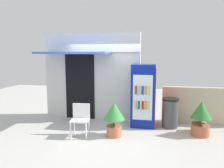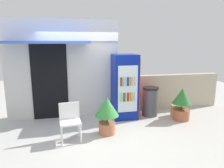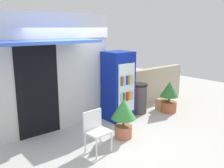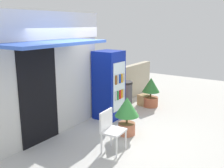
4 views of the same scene
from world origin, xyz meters
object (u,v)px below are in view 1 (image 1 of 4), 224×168
Objects in this scene: trash_bin at (170,113)px; plastic_chair at (80,117)px; potted_plant_near_shop at (114,116)px; potted_plant_curbside at (201,117)px; drink_cooler at (143,95)px; cardboard_box at (199,126)px.

plastic_chair is at bearing -154.92° from trash_bin.
potted_plant_near_shop is 2.33m from potted_plant_curbside.
plastic_chair is at bearing -169.03° from potted_plant_curbside.
plastic_chair is 3.23m from potted_plant_curbside.
drink_cooler is 1.70m from potted_plant_curbside.
plastic_chair is at bearing -165.05° from cardboard_box.
plastic_chair is 0.92× the size of potted_plant_curbside.
potted_plant_near_shop reaches higher than plastic_chair.
potted_plant_curbside is at bearing 10.97° from plastic_chair.
plastic_chair is 3.31m from cardboard_box.
plastic_chair is (-1.61, -1.14, -0.43)m from drink_cooler.
potted_plant_near_shop is at bearing -168.22° from potted_plant_curbside.
potted_plant_near_shop reaches higher than trash_bin.
cardboard_box is at bearing 17.23° from potted_plant_near_shop.
potted_plant_near_shop is 1.82m from trash_bin.
trash_bin is at bearing 25.08° from plastic_chair.
plastic_chair is 0.90m from potted_plant_near_shop.
cardboard_box is (2.29, 0.71, -0.39)m from potted_plant_near_shop.
drink_cooler is 2.11× the size of trash_bin.
trash_bin is (0.80, -0.01, -0.49)m from drink_cooler.
drink_cooler is at bearing 54.35° from potted_plant_near_shop.
drink_cooler is 0.94m from trash_bin.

